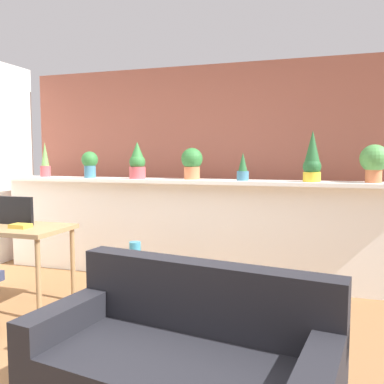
% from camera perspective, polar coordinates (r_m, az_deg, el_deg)
% --- Properties ---
extents(ground_plane, '(12.00, 12.00, 0.00)m').
position_cam_1_polar(ground_plane, '(3.01, -12.81, -22.75)').
color(ground_plane, brown).
extents(divider_wall, '(4.74, 0.16, 1.10)m').
position_cam_1_polar(divider_wall, '(4.58, -0.20, -5.59)').
color(divider_wall, white).
rests_on(divider_wall, ground).
extents(plant_shelf, '(4.74, 0.39, 0.04)m').
position_cam_1_polar(plant_shelf, '(4.47, -0.35, 1.52)').
color(plant_shelf, white).
rests_on(plant_shelf, divider_wall).
extents(brick_wall_behind, '(4.74, 0.10, 2.50)m').
position_cam_1_polar(brick_wall_behind, '(5.07, 1.86, 3.42)').
color(brick_wall_behind, brown).
rests_on(brick_wall_behind, ground).
extents(potted_plant_0, '(0.12, 0.12, 0.43)m').
position_cam_1_polar(potted_plant_0, '(5.38, -19.92, 4.02)').
color(potted_plant_0, '#B7474C').
rests_on(potted_plant_0, plant_shelf).
extents(potted_plant_1, '(0.19, 0.19, 0.31)m').
position_cam_1_polar(potted_plant_1, '(4.96, -14.16, 4.00)').
color(potted_plant_1, '#386B84').
rests_on(potted_plant_1, plant_shelf).
extents(potted_plant_2, '(0.18, 0.18, 0.42)m').
position_cam_1_polar(potted_plant_2, '(4.65, -7.69, 4.23)').
color(potted_plant_2, '#B7474C').
rests_on(potted_plant_2, plant_shelf).
extents(potted_plant_3, '(0.24, 0.24, 0.35)m').
position_cam_1_polar(potted_plant_3, '(4.49, -0.01, 4.22)').
color(potted_plant_3, '#C66B42').
rests_on(potted_plant_3, plant_shelf).
extents(potted_plant_4, '(0.13, 0.13, 0.29)m').
position_cam_1_polar(potted_plant_4, '(4.30, 7.15, 3.32)').
color(potted_plant_4, '#386B84').
rests_on(potted_plant_4, plant_shelf).
extents(potted_plant_5, '(0.18, 0.18, 0.51)m').
position_cam_1_polar(potted_plant_5, '(4.23, 16.53, 4.44)').
color(potted_plant_5, gold).
rests_on(potted_plant_5, plant_shelf).
extents(potted_plant_6, '(0.27, 0.27, 0.37)m').
position_cam_1_polar(potted_plant_6, '(4.29, 24.21, 4.02)').
color(potted_plant_6, '#C66B42').
rests_on(potted_plant_6, plant_shelf).
extents(desk, '(1.10, 0.60, 0.75)m').
position_cam_1_polar(desk, '(4.16, -24.20, -5.50)').
color(desk, '#99754C').
rests_on(desk, ground).
extents(tv_monitor, '(0.43, 0.04, 0.27)m').
position_cam_1_polar(tv_monitor, '(4.20, -23.81, -2.38)').
color(tv_monitor, black).
rests_on(tv_monitor, desk).
extents(side_cube_shelf, '(0.40, 0.41, 0.50)m').
position_cam_1_polar(side_cube_shelf, '(3.78, -8.38, -12.62)').
color(side_cube_shelf, tan).
rests_on(side_cube_shelf, ground).
extents(vase_on_shelf, '(0.10, 0.10, 0.13)m').
position_cam_1_polar(vase_on_shelf, '(3.68, -8.01, -7.99)').
color(vase_on_shelf, teal).
rests_on(vase_on_shelf, side_cube_shelf).
extents(book_on_desk, '(0.17, 0.13, 0.04)m').
position_cam_1_polar(book_on_desk, '(3.98, -22.96, -4.41)').
color(book_on_desk, gold).
rests_on(book_on_desk, desk).
extents(couch, '(1.66, 0.99, 0.80)m').
position_cam_1_polar(couch, '(2.31, -1.35, -23.81)').
color(couch, black).
rests_on(couch, ground).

